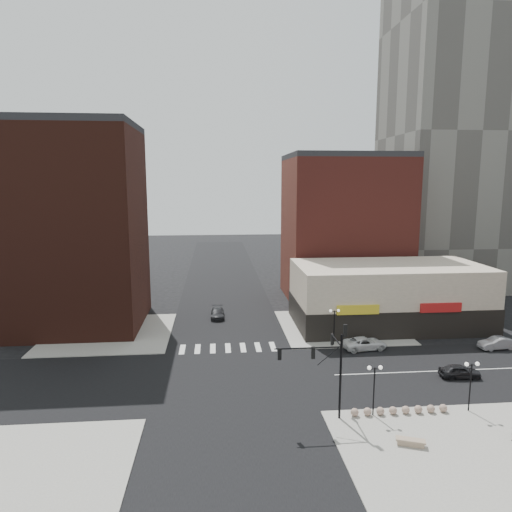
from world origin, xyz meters
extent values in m
plane|color=black|center=(0.00, 0.00, 0.00)|extent=(240.00, 240.00, 0.00)
cube|color=black|center=(0.00, 0.00, 0.01)|extent=(200.00, 14.00, 0.02)
cube|color=black|center=(0.00, 0.00, 0.01)|extent=(14.00, 200.00, 0.02)
cube|color=gray|center=(-14.50, 14.50, 0.06)|extent=(15.00, 15.00, 0.12)
cube|color=gray|center=(14.50, 14.50, 0.06)|extent=(15.00, 15.00, 0.12)
cube|color=gray|center=(16.00, -14.00, 0.06)|extent=(18.00, 14.00, 0.12)
cube|color=gray|center=(-14.50, -14.50, 0.06)|extent=(15.00, 15.00, 0.12)
cube|color=#3D1B13|center=(-19.00, 18.50, 12.50)|extent=(16.00, 15.00, 25.00)
cube|color=#3D1B13|center=(-32.00, 34.00, 6.00)|extent=(20.00, 18.00, 12.00)
cube|color=maroon|center=(19.00, 29.50, 11.00)|extent=(18.00, 15.00, 22.00)
cube|color=#47443F|center=(40.00, 38.00, 45.00)|extent=(20.00, 20.00, 90.00)
cube|color=#47443F|center=(60.00, 56.00, 41.00)|extent=(18.00, 18.00, 82.00)
cube|color=beige|center=(21.00, 15.00, 4.00)|extent=(24.00, 12.00, 8.00)
cube|color=black|center=(21.00, 15.00, 1.70)|extent=(24.20, 12.20, 3.40)
cylinder|color=black|center=(8.20, -8.20, 3.50)|extent=(0.18, 0.18, 7.00)
cylinder|color=black|center=(5.60, -8.20, 6.00)|extent=(5.20, 0.11, 0.11)
cylinder|color=black|center=(7.20, -8.20, 5.30)|extent=(1.72, 0.06, 1.46)
cylinder|color=black|center=(8.20, -6.70, 6.00)|extent=(0.11, 3.00, 0.11)
cube|color=black|center=(3.40, -8.20, 5.60)|extent=(0.28, 0.18, 0.95)
sphere|color=red|center=(3.40, -8.20, 5.90)|extent=(0.16, 0.16, 0.16)
cube|color=black|center=(6.00, -8.20, 5.60)|extent=(0.28, 0.18, 0.95)
sphere|color=red|center=(6.00, -8.20, 5.90)|extent=(0.16, 0.16, 0.16)
cube|color=black|center=(8.20, -5.40, 5.60)|extent=(0.18, 0.28, 0.95)
sphere|color=red|center=(8.20, -5.40, 5.90)|extent=(0.16, 0.16, 0.16)
cube|color=black|center=(8.45, -8.20, 7.30)|extent=(0.28, 0.18, 0.95)
sphere|color=red|center=(8.45, -8.20, 7.60)|extent=(0.16, 0.16, 0.16)
cylinder|color=black|center=(11.00, -8.00, 2.12)|extent=(0.11, 0.11, 4.00)
cylinder|color=black|center=(11.00, -8.00, 4.02)|extent=(0.90, 0.06, 0.06)
sphere|color=white|center=(10.55, -8.00, 4.12)|extent=(0.32, 0.32, 0.32)
sphere|color=white|center=(11.45, -8.00, 4.12)|extent=(0.32, 0.32, 0.32)
cylinder|color=black|center=(19.00, -8.00, 2.12)|extent=(0.11, 0.11, 4.00)
cylinder|color=black|center=(19.00, -8.00, 4.02)|extent=(0.90, 0.06, 0.06)
sphere|color=white|center=(18.55, -8.00, 4.12)|extent=(0.32, 0.32, 0.32)
sphere|color=white|center=(19.45, -8.00, 4.12)|extent=(0.32, 0.32, 0.32)
cylinder|color=black|center=(12.00, 8.00, 2.12)|extent=(0.11, 0.11, 4.00)
cylinder|color=black|center=(12.00, 8.00, 4.02)|extent=(0.90, 0.06, 0.06)
sphere|color=white|center=(11.55, 8.00, 4.12)|extent=(0.32, 0.32, 0.32)
sphere|color=white|center=(12.45, 8.00, 4.12)|extent=(0.32, 0.32, 0.32)
sphere|color=#A17E6F|center=(9.50, -8.00, 0.43)|extent=(0.63, 0.63, 0.63)
sphere|color=#A17E6F|center=(10.55, -8.00, 0.43)|extent=(0.63, 0.63, 0.63)
sphere|color=#A17E6F|center=(11.60, -8.00, 0.43)|extent=(0.63, 0.63, 0.63)
sphere|color=#A17E6F|center=(12.65, -8.00, 0.43)|extent=(0.63, 0.63, 0.63)
sphere|color=#A17E6F|center=(13.70, -8.00, 0.43)|extent=(0.63, 0.63, 0.63)
sphere|color=#A17E6F|center=(14.75, -8.00, 0.43)|extent=(0.63, 0.63, 0.63)
sphere|color=#A17E6F|center=(15.80, -8.00, 0.43)|extent=(0.63, 0.63, 0.63)
sphere|color=#A17E6F|center=(16.85, -8.00, 0.43)|extent=(0.63, 0.63, 0.63)
imported|color=silver|center=(15.13, 6.50, 0.68)|extent=(5.15, 2.84, 1.37)
imported|color=black|center=(21.76, -1.63, 0.64)|extent=(3.89, 1.82, 1.29)
imported|color=gray|center=(29.92, 5.25, 0.68)|extent=(4.21, 1.77, 1.35)
imported|color=black|center=(-1.19, 20.01, 0.65)|extent=(1.86, 4.48, 1.30)
cube|color=tan|center=(12.20, -12.37, 0.29)|extent=(1.87, 1.10, 0.34)
cube|color=tan|center=(12.20, -12.37, 0.53)|extent=(2.12, 1.29, 0.14)
camera|label=1|loc=(-1.35, -40.91, 18.53)|focal=32.00mm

